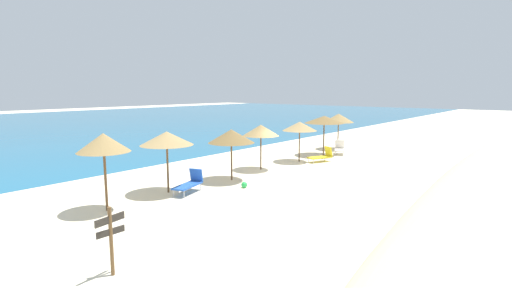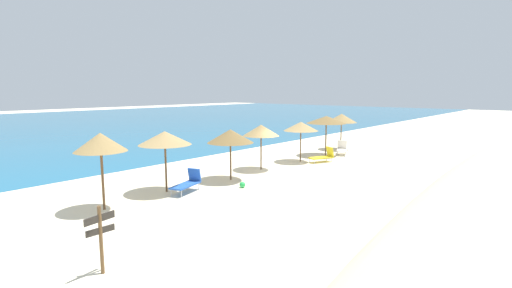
{
  "view_description": "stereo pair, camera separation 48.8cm",
  "coord_description": "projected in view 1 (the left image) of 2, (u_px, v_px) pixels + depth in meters",
  "views": [
    {
      "loc": [
        -16.87,
        -11.19,
        4.46
      ],
      "look_at": [
        -0.97,
        1.67,
        1.52
      ],
      "focal_mm": 26.61,
      "sensor_mm": 36.0,
      "label": 1
    },
    {
      "loc": [
        -16.56,
        -11.57,
        4.46
      ],
      "look_at": [
        -0.97,
        1.67,
        1.52
      ],
      "focal_mm": 26.61,
      "sensor_mm": 36.0,
      "label": 2
    }
  ],
  "objects": [
    {
      "name": "lounge_chair_1",
      "position": [
        322.0,
        156.0,
        23.62
      ],
      "size": [
        1.66,
        1.18,
        0.92
      ],
      "rotation": [
        0.0,
        0.0,
        1.16
      ],
      "color": "yellow",
      "rests_on": "ground_plane"
    },
    {
      "name": "wooden_signpost",
      "position": [
        111.0,
        235.0,
        9.06
      ],
      "size": [
        0.83,
        0.17,
        1.71
      ],
      "rotation": [
        0.0,
        0.0,
        0.16
      ],
      "color": "brown",
      "rests_on": "ground_plane"
    },
    {
      "name": "beach_umbrella_5",
      "position": [
        324.0,
        120.0,
        25.75
      ],
      "size": [
        2.69,
        2.69,
        2.7
      ],
      "color": "brown",
      "rests_on": "ground_plane"
    },
    {
      "name": "beach_umbrella_0",
      "position": [
        103.0,
        143.0,
        13.74
      ],
      "size": [
        1.9,
        1.9,
        2.9
      ],
      "color": "brown",
      "rests_on": "ground_plane"
    },
    {
      "name": "beach_umbrella_1",
      "position": [
        167.0,
        138.0,
        16.28
      ],
      "size": [
        2.28,
        2.28,
        2.69
      ],
      "color": "brown",
      "rests_on": "ground_plane"
    },
    {
      "name": "beach_umbrella_4",
      "position": [
        300.0,
        126.0,
        23.47
      ],
      "size": [
        2.14,
        2.14,
        2.5
      ],
      "color": "brown",
      "rests_on": "ground_plane"
    },
    {
      "name": "lounge_chair_0",
      "position": [
        339.0,
        148.0,
        26.42
      ],
      "size": [
        1.49,
        1.16,
        0.95
      ],
      "rotation": [
        0.0,
        0.0,
        2.02
      ],
      "color": "white",
      "rests_on": "ground_plane"
    },
    {
      "name": "beach_umbrella_6",
      "position": [
        339.0,
        118.0,
        28.45
      ],
      "size": [
        2.25,
        2.25,
        2.68
      ],
      "color": "brown",
      "rests_on": "ground_plane"
    },
    {
      "name": "beach_umbrella_3",
      "position": [
        261.0,
        130.0,
        21.08
      ],
      "size": [
        2.04,
        2.04,
        2.53
      ],
      "color": "brown",
      "rests_on": "ground_plane"
    },
    {
      "name": "ground_plane",
      "position": [
        291.0,
        173.0,
        20.58
      ],
      "size": [
        160.0,
        160.0,
        0.0
      ],
      "primitive_type": "plane",
      "color": "beige"
    },
    {
      "name": "beach_umbrella_2",
      "position": [
        231.0,
        136.0,
        18.58
      ],
      "size": [
        2.29,
        2.29,
        2.54
      ],
      "color": "brown",
      "rests_on": "ground_plane"
    },
    {
      "name": "beach_ball",
      "position": [
        244.0,
        185.0,
        17.37
      ],
      "size": [
        0.28,
        0.28,
        0.28
      ],
      "primitive_type": "sphere",
      "color": "green",
      "rests_on": "ground_plane"
    },
    {
      "name": "lounge_chair_2",
      "position": [
        190.0,
        183.0,
        16.54
      ],
      "size": [
        1.73,
        1.05,
        0.96
      ],
      "rotation": [
        0.0,
        0.0,
        1.86
      ],
      "color": "blue",
      "rests_on": "ground_plane"
    },
    {
      "name": "sea_water",
      "position": [
        17.0,
        128.0,
        44.64
      ],
      "size": [
        160.0,
        62.59,
        0.01
      ],
      "primitive_type": "cube",
      "color": "#1E6B93",
      "rests_on": "ground_plane"
    }
  ]
}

